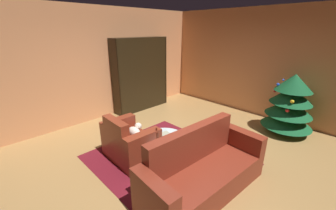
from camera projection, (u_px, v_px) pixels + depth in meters
name	position (u px, v px, depth m)	size (l,w,h in m)	color
ground_plane	(181.00, 155.00, 3.95)	(7.20, 7.20, 0.00)	#9D7643
wall_back	(260.00, 64.00, 5.45)	(5.58, 0.06, 2.78)	tan
wall_left	(102.00, 65.00, 5.31)	(0.06, 6.12, 2.78)	tan
area_rug	(168.00, 160.00, 3.79)	(2.56, 2.27, 0.01)	maroon
bookshelf_unit	(144.00, 74.00, 6.01)	(0.39, 1.67, 2.03)	black
armchair_red	(129.00, 143.00, 3.76)	(1.01, 0.71, 0.84)	maroon
couch_red	(203.00, 172.00, 3.00)	(0.87, 2.05, 0.94)	maroon
coffee_table	(164.00, 139.00, 3.75)	(0.80, 0.80, 0.42)	black
book_stack_on_table	(165.00, 137.00, 3.65)	(0.21, 0.19, 0.12)	gray
bottle_on_table	(157.00, 137.00, 3.52)	(0.07, 0.07, 0.29)	#5D2213
decorated_tree	(290.00, 104.00, 4.60)	(1.06, 1.06, 1.36)	brown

